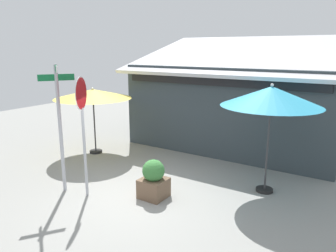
# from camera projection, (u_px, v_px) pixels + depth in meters

# --- Properties ---
(ground_plane) EXTENTS (28.00, 28.00, 0.10)m
(ground_plane) POSITION_uv_depth(u_px,v_px,m) (139.00, 197.00, 8.28)
(ground_plane) COLOR gray
(cafe_building) EXTENTS (7.91, 5.11, 4.18)m
(cafe_building) POSITION_uv_depth(u_px,v_px,m) (240.00, 103.00, 12.49)
(cafe_building) COLOR #333D42
(cafe_building) RESTS_ON ground
(street_sign_post) EXTENTS (0.78, 0.73, 3.29)m
(street_sign_post) POSITION_uv_depth(u_px,v_px,m) (59.00, 117.00, 8.11)
(street_sign_post) COLOR #A8AAB2
(street_sign_post) RESTS_ON ground
(stop_sign) EXTENTS (0.40, 0.71, 3.02)m
(stop_sign) POSITION_uv_depth(u_px,v_px,m) (82.00, 114.00, 7.79)
(stop_sign) COLOR #A8AAB2
(stop_sign) RESTS_ON ground
(patio_umbrella_mustard_left) EXTENTS (2.68, 2.68, 2.36)m
(patio_umbrella_mustard_left) POSITION_uv_depth(u_px,v_px,m) (93.00, 94.00, 11.19)
(patio_umbrella_mustard_left) COLOR black
(patio_umbrella_mustard_left) RESTS_ON ground
(patio_umbrella_teal_center) EXTENTS (2.48, 2.48, 2.83)m
(patio_umbrella_teal_center) POSITION_uv_depth(u_px,v_px,m) (271.00, 97.00, 7.92)
(patio_umbrella_teal_center) COLOR black
(patio_umbrella_teal_center) RESTS_ON ground
(sidewalk_planter) EXTENTS (0.63, 0.63, 0.99)m
(sidewalk_planter) POSITION_uv_depth(u_px,v_px,m) (154.00, 180.00, 8.06)
(sidewalk_planter) COLOR brown
(sidewalk_planter) RESTS_ON ground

